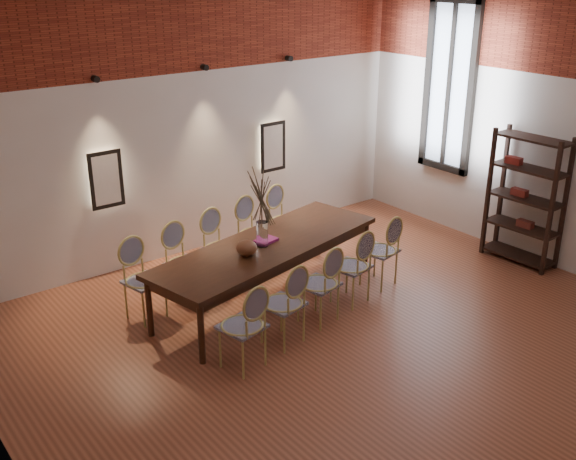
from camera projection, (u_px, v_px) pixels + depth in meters
floor at (366, 352)px, 7.15m from camera, size 7.00×7.00×0.02m
wall_back at (189, 109)px, 9.01m from camera, size 7.00×0.10×4.00m
brick_band_back at (186, 12)px, 8.49m from camera, size 7.00×0.02×1.50m
niche_left at (105, 179)px, 8.46m from camera, size 0.36×0.06×0.66m
niche_right at (272, 146)px, 9.93m from camera, size 0.36×0.06×0.66m
spot_fixture_left at (96, 79)px, 7.97m from camera, size 0.08×0.10×0.08m
spot_fixture_mid at (205, 67)px, 8.82m from camera, size 0.08×0.10×0.08m
spot_fixture_right at (289, 58)px, 9.61m from camera, size 0.08×0.10×0.08m
window_glass at (450, 86)px, 9.77m from camera, size 0.02×0.78×2.38m
window_frame at (449, 87)px, 9.76m from camera, size 0.08×0.90×2.50m
window_mullion at (449, 87)px, 9.76m from camera, size 0.06×0.06×2.40m
dining_table at (268, 272)px, 8.09m from camera, size 3.22×1.60×0.75m
chair_near_a at (242, 326)px, 6.72m from camera, size 0.52×0.52×0.94m
chair_near_b at (283, 304)px, 7.15m from camera, size 0.52×0.52×0.94m
chair_near_c at (319, 284)px, 7.59m from camera, size 0.52×0.52×0.94m
chair_near_d at (351, 266)px, 8.02m from camera, size 0.52×0.52×0.94m
chair_near_e at (379, 250)px, 8.45m from camera, size 0.52×0.52×0.94m
chair_far_a at (144, 281)px, 7.65m from camera, size 0.52×0.52×0.94m
chair_far_b at (185, 264)px, 8.09m from camera, size 0.52×0.52×0.94m
chair_far_c at (222, 248)px, 8.52m from camera, size 0.52×0.52×0.94m
chair_far_d at (256, 234)px, 8.96m from camera, size 0.52×0.52×0.94m
chair_far_e at (286, 221)px, 9.39m from camera, size 0.52×0.52×0.94m
vase at (262, 234)px, 7.83m from camera, size 0.14×0.14×0.30m
dried_branches at (262, 197)px, 7.66m from camera, size 0.50×0.50×0.70m
bowl at (247, 248)px, 7.60m from camera, size 0.24×0.24×0.18m
book at (266, 240)px, 8.00m from camera, size 0.29×0.23×0.03m
shelving_rack at (525, 199)px, 8.98m from camera, size 0.41×1.01×1.80m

